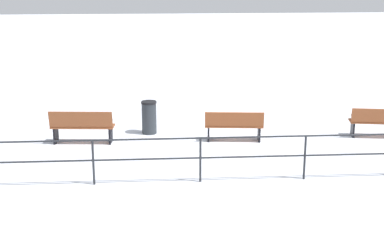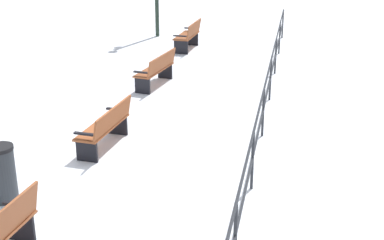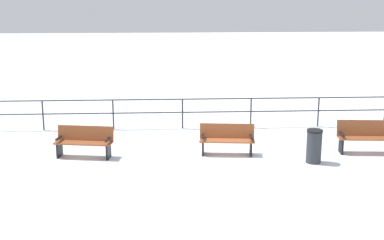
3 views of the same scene
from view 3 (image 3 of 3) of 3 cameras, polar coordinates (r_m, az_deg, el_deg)
ground_plane at (r=15.79m, az=3.68°, el=-3.65°), size 80.00×80.00×0.00m
bench_second at (r=15.75m, az=-11.27°, el=-2.20°), size 0.78×1.70×0.87m
bench_third at (r=15.74m, az=3.70°, el=-2.00°), size 0.68×1.63×0.86m
bench_fourth at (r=16.64m, az=17.91°, el=-1.63°), size 0.67×1.73×0.94m
waterfront_railing at (r=18.50m, az=2.63°, el=1.32°), size 0.05×21.21×1.04m
trash_bin at (r=15.32m, az=12.72°, el=-2.70°), size 0.44×0.44×0.94m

